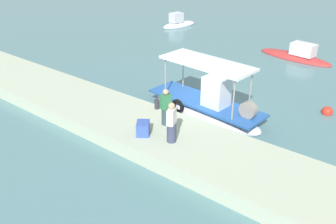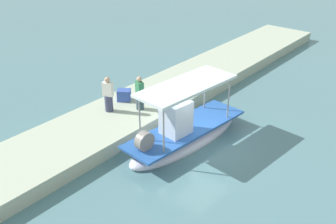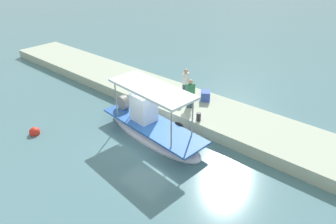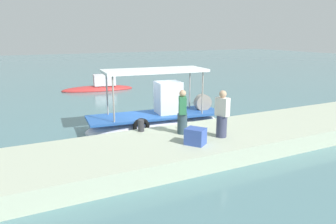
# 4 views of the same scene
# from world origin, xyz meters

# --- Properties ---
(ground_plane) EXTENTS (120.00, 120.00, 0.00)m
(ground_plane) POSITION_xyz_m (0.00, 0.00, 0.00)
(ground_plane) COLOR slate
(dock_quay) EXTENTS (36.00, 3.66, 0.64)m
(dock_quay) POSITION_xyz_m (0.00, -3.89, 0.32)
(dock_quay) COLOR #B3BCA3
(dock_quay) RESTS_ON ground_plane
(main_fishing_boat) EXTENTS (6.55, 2.41, 3.13)m
(main_fishing_boat) POSITION_xyz_m (0.19, -0.45, 0.50)
(main_fishing_boat) COLOR silver
(main_fishing_boat) RESTS_ON ground_plane
(fisherman_near_bollard) EXTENTS (0.49, 0.55, 1.73)m
(fisherman_near_bollard) POSITION_xyz_m (0.98, -4.34, 1.42)
(fisherman_near_bollard) COLOR #3A3F5B
(fisherman_near_bollard) RESTS_ON dock_quay
(fisherman_by_crate) EXTENTS (0.49, 0.54, 1.67)m
(fisherman_by_crate) POSITION_xyz_m (-0.10, -3.34, 1.39)
(fisherman_by_crate) COLOR #314750
(fisherman_by_crate) RESTS_ON dock_quay
(mooring_bollard) EXTENTS (0.24, 0.24, 0.46)m
(mooring_bollard) POSITION_xyz_m (-1.40, -2.38, 0.87)
(mooring_bollard) COLOR #2D2D33
(mooring_bollard) RESTS_ON dock_quay
(cargo_crate) EXTENTS (0.80, 0.83, 0.56)m
(cargo_crate) POSITION_xyz_m (-0.30, -4.62, 0.92)
(cargo_crate) COLOR #3956AE
(cargo_crate) RESTS_ON dock_quay
(marker_buoy) EXTENTS (0.55, 0.55, 0.55)m
(marker_buoy) POSITION_xyz_m (4.96, 3.44, 0.11)
(marker_buoy) COLOR red
(marker_buoy) RESTS_ON ground_plane
(moored_boat_near) EXTENTS (5.67, 2.42, 1.46)m
(moored_boat_near) POSITION_xyz_m (0.53, 11.24, 0.20)
(moored_boat_near) COLOR #C13332
(moored_boat_near) RESTS_ON ground_plane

